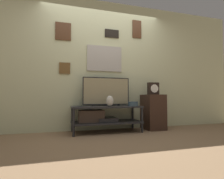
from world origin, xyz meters
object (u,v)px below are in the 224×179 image
(vase_urn_stoneware, at_px, (110,101))
(mantel_clock, at_px, (153,89))
(television, at_px, (106,91))
(vase_wide_bowl, at_px, (133,104))

(vase_urn_stoneware, height_order, mantel_clock, mantel_clock)
(vase_urn_stoneware, xyz_separation_m, mantel_clock, (0.97, 0.15, 0.25))
(television, height_order, vase_wide_bowl, television)
(television, height_order, mantel_clock, television)
(television, distance_m, vase_urn_stoneware, 0.34)
(vase_urn_stoneware, relative_size, vase_wide_bowl, 1.03)
(vase_urn_stoneware, distance_m, vase_wide_bowl, 0.45)
(vase_urn_stoneware, distance_m, mantel_clock, 1.01)
(vase_wide_bowl, distance_m, mantel_clock, 0.63)
(television, relative_size, vase_urn_stoneware, 4.75)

